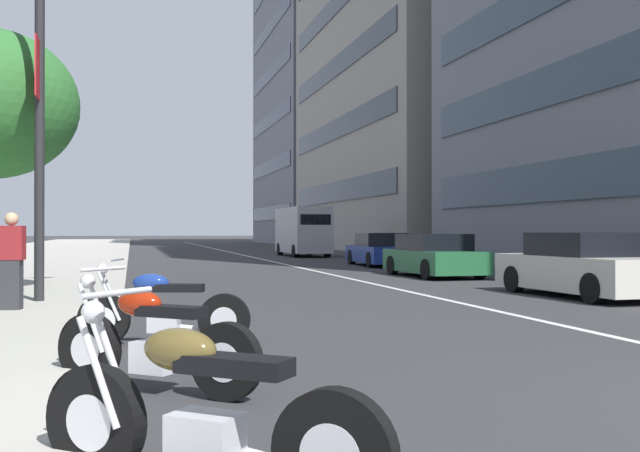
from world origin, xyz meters
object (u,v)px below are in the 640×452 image
(pedestrian_on_plaza, at_px, (11,261))
(motorcycle_nearest_camera, at_px, (153,345))
(car_mid_block_traffic, at_px, (434,256))
(car_following_behind, at_px, (380,251))
(car_far_down_avenue, at_px, (583,267))
(motorcycle_mid_row, at_px, (202,418))
(delivery_van_ahead, at_px, (303,230))
(street_lamp_with_banners, at_px, (59,13))
(motorcycle_by_sign_pole, at_px, (162,312))

(pedestrian_on_plaza, bearing_deg, motorcycle_nearest_camera, 26.95)
(car_mid_block_traffic, height_order, car_following_behind, car_following_behind)
(car_far_down_avenue, height_order, pedestrian_on_plaza, pedestrian_on_plaza)
(motorcycle_mid_row, xyz_separation_m, delivery_van_ahead, (36.54, -8.97, 1.03))
(motorcycle_mid_row, xyz_separation_m, car_mid_block_traffic, (17.60, -8.85, 0.21))
(car_following_behind, xyz_separation_m, delivery_van_ahead, (11.72, 0.58, 0.83))
(motorcycle_mid_row, distance_m, street_lamp_with_banners, 11.79)
(motorcycle_nearest_camera, xyz_separation_m, pedestrian_on_plaza, (6.28, 2.11, 0.53))
(motorcycle_mid_row, distance_m, car_far_down_avenue, 13.79)
(car_mid_block_traffic, relative_size, car_following_behind, 0.94)
(car_following_behind, height_order, street_lamp_with_banners, street_lamp_with_banners)
(motorcycle_nearest_camera, xyz_separation_m, street_lamp_with_banners, (7.76, 1.51, 5.09))
(car_mid_block_traffic, bearing_deg, motorcycle_by_sign_pole, 142.42)
(pedestrian_on_plaza, bearing_deg, car_following_behind, 151.56)
(motorcycle_by_sign_pole, height_order, pedestrian_on_plaza, pedestrian_on_plaza)
(motorcycle_nearest_camera, relative_size, car_following_behind, 0.39)
(motorcycle_nearest_camera, bearing_deg, car_far_down_avenue, -101.95)
(motorcycle_mid_row, relative_size, motorcycle_by_sign_pole, 0.83)
(motorcycle_nearest_camera, relative_size, delivery_van_ahead, 0.31)
(motorcycle_by_sign_pole, bearing_deg, pedestrian_on_plaza, -42.19)
(motorcycle_by_sign_pole, bearing_deg, car_far_down_avenue, -137.85)
(street_lamp_with_banners, relative_size, pedestrian_on_plaza, 5.73)
(car_mid_block_traffic, bearing_deg, car_far_down_avenue, -178.47)
(car_far_down_avenue, relative_size, car_mid_block_traffic, 1.05)
(motorcycle_mid_row, relative_size, motorcycle_nearest_camera, 1.01)
(pedestrian_on_plaza, bearing_deg, motorcycle_by_sign_pole, 41.39)
(delivery_van_ahead, xyz_separation_m, pedestrian_on_plaza, (-27.53, 11.27, -0.50))
(motorcycle_by_sign_pole, bearing_deg, motorcycle_mid_row, 104.81)
(car_far_down_avenue, distance_m, delivery_van_ahead, 26.31)
(delivery_van_ahead, height_order, pedestrian_on_plaza, delivery_van_ahead)
(pedestrian_on_plaza, bearing_deg, motorcycle_mid_row, 22.70)
(motorcycle_mid_row, height_order, delivery_van_ahead, delivery_van_ahead)
(motorcycle_mid_row, relative_size, pedestrian_on_plaza, 1.11)
(car_mid_block_traffic, height_order, delivery_van_ahead, delivery_van_ahead)
(motorcycle_by_sign_pole, distance_m, pedestrian_on_plaza, 4.26)
(car_far_down_avenue, distance_m, street_lamp_with_banners, 11.97)
(car_mid_block_traffic, distance_m, car_following_behind, 7.25)
(motorcycle_nearest_camera, xyz_separation_m, car_following_behind, (22.09, -9.74, 0.20))
(car_mid_block_traffic, distance_m, pedestrian_on_plaza, 14.07)
(motorcycle_mid_row, xyz_separation_m, motorcycle_nearest_camera, (2.73, 0.19, 0.00))
(motorcycle_nearest_camera, distance_m, car_following_behind, 24.14)
(car_mid_block_traffic, distance_m, delivery_van_ahead, 18.95)
(motorcycle_by_sign_pole, xyz_separation_m, pedestrian_on_plaza, (3.54, 2.30, 0.53))
(motorcycle_nearest_camera, relative_size, car_mid_block_traffic, 0.41)
(car_following_behind, bearing_deg, pedestrian_on_plaza, 145.46)
(motorcycle_by_sign_pole, relative_size, pedestrian_on_plaza, 1.33)
(motorcycle_nearest_camera, bearing_deg, car_mid_block_traffic, -81.78)
(car_far_down_avenue, bearing_deg, motorcycle_nearest_camera, 126.29)
(street_lamp_with_banners, bearing_deg, motorcycle_mid_row, -170.79)
(car_far_down_avenue, height_order, car_following_behind, car_far_down_avenue)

